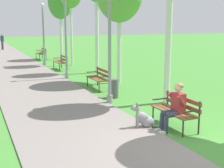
{
  "coord_description": "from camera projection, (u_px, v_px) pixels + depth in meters",
  "views": [
    {
      "loc": [
        -4.37,
        -5.25,
        2.75
      ],
      "look_at": [
        -0.53,
        3.29,
        0.9
      ],
      "focal_mm": 49.75,
      "sensor_mm": 36.0,
      "label": 1
    }
  ],
  "objects": [
    {
      "name": "birch_tree_sixth",
      "position": [
        60.0,
        2.0,
        22.82
      ],
      "size": [
        1.79,
        1.97,
        5.56
      ],
      "color": "silver",
      "rests_on": "ground"
    },
    {
      "name": "park_bench_far",
      "position": [
        61.0,
        61.0,
        18.48
      ],
      "size": [
        0.55,
        1.5,
        0.85
      ],
      "color": "brown",
      "rests_on": "ground"
    },
    {
      "name": "lamp_post_mid",
      "position": [
        66.0,
        36.0,
        15.09
      ],
      "size": [
        0.24,
        0.24,
        4.12
      ],
      "color": "gray",
      "rests_on": "ground"
    },
    {
      "name": "pedestrian_distant",
      "position": [
        2.0,
        42.0,
        31.79
      ],
      "size": [
        0.32,
        0.22,
        1.65
      ],
      "color": "#383842",
      "rests_on": "ground"
    },
    {
      "name": "lamp_post_near",
      "position": [
        110.0,
        44.0,
        10.38
      ],
      "size": [
        0.24,
        0.24,
        3.96
      ],
      "color": "gray",
      "rests_on": "ground"
    },
    {
      "name": "ground_plane",
      "position": [
        193.0,
        147.0,
        6.98
      ],
      "size": [
        120.0,
        120.0,
        0.0
      ],
      "primitive_type": "plane",
      "color": "#478E38"
    },
    {
      "name": "person_seated_on_near_bench",
      "position": [
        175.0,
        105.0,
        7.93
      ],
      "size": [
        0.74,
        0.49,
        1.25
      ],
      "color": "#33384C",
      "rests_on": "ground"
    },
    {
      "name": "paved_path",
      "position": [
        3.0,
        54.0,
        27.67
      ],
      "size": [
        3.45,
        60.0,
        0.04
      ],
      "primitive_type": "cube",
      "color": "gray",
      "rests_on": "ground"
    },
    {
      "name": "litter_bin",
      "position": [
        114.0,
        89.0,
        11.52
      ],
      "size": [
        0.36,
        0.36,
        0.7
      ],
      "primitive_type": "cylinder",
      "color": "#515156",
      "rests_on": "ground"
    },
    {
      "name": "park_bench_mid",
      "position": [
        99.0,
        77.0,
        13.08
      ],
      "size": [
        0.55,
        1.5,
        0.85
      ],
      "color": "brown",
      "rests_on": "ground"
    },
    {
      "name": "lamp_post_far",
      "position": [
        43.0,
        33.0,
        20.12
      ],
      "size": [
        0.24,
        0.24,
        4.02
      ],
      "color": "gray",
      "rests_on": "ground"
    },
    {
      "name": "park_bench_near",
      "position": [
        177.0,
        109.0,
        8.23
      ],
      "size": [
        0.55,
        1.5,
        0.85
      ],
      "color": "brown",
      "rests_on": "ground"
    },
    {
      "name": "dog_grey",
      "position": [
        144.0,
        119.0,
        8.2
      ],
      "size": [
        0.82,
        0.38,
        0.71
      ],
      "color": "gray",
      "rests_on": "ground"
    },
    {
      "name": "park_bench_furthest",
      "position": [
        42.0,
        53.0,
        23.72
      ],
      "size": [
        0.55,
        1.5,
        0.85
      ],
      "color": "brown",
      "rests_on": "ground"
    }
  ]
}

